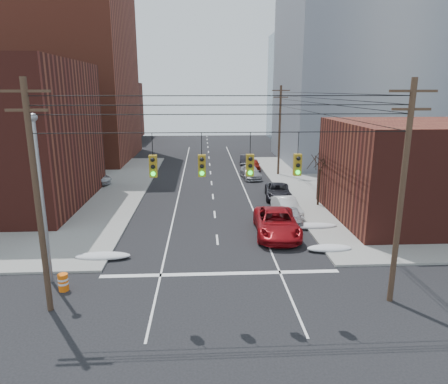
{
  "coord_description": "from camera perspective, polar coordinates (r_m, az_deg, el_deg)",
  "views": [
    {
      "loc": [
        -0.94,
        -14.91,
        10.44
      ],
      "look_at": [
        0.6,
        14.1,
        3.0
      ],
      "focal_mm": 32.0,
      "sensor_mm": 36.0,
      "label": 1
    }
  ],
  "objects": [
    {
      "name": "parked_car_f",
      "position": [
        58.2,
        2.97,
        4.64
      ],
      "size": [
        1.75,
        3.95,
        1.26
      ],
      "primitive_type": "imported",
      "rotation": [
        0.0,
        0.0,
        -0.11
      ],
      "color": "black",
      "rests_on": "ground"
    },
    {
      "name": "parked_car_b",
      "position": [
        34.55,
        8.94,
        -2.1
      ],
      "size": [
        2.07,
        4.71,
        1.5
      ],
      "primitive_type": "imported",
      "rotation": [
        0.0,
        0.0,
        0.11
      ],
      "color": "silver",
      "rests_on": "ground"
    },
    {
      "name": "parked_car_c",
      "position": [
        39.78,
        7.69,
        0.1
      ],
      "size": [
        2.98,
        5.45,
        1.45
      ],
      "primitive_type": "imported",
      "rotation": [
        0.0,
        0.0,
        -0.11
      ],
      "color": "black",
      "rests_on": "ground"
    },
    {
      "name": "building_office",
      "position": [
        63.26,
        18.94,
        15.49
      ],
      "size": [
        22.0,
        20.0,
        25.0
      ],
      "primitive_type": "cube",
      "color": "gray",
      "rests_on": "ground"
    },
    {
      "name": "parked_car_d",
      "position": [
        48.68,
        3.8,
        2.84
      ],
      "size": [
        2.42,
        5.21,
        1.47
      ],
      "primitive_type": "imported",
      "rotation": [
        0.0,
        0.0,
        0.07
      ],
      "color": "#AAA9AE",
      "rests_on": "ground"
    },
    {
      "name": "utility_pole_left",
      "position": [
        19.99,
        -25.15,
        -0.49
      ],
      "size": [
        2.2,
        0.28,
        11.0
      ],
      "color": "#473323",
      "rests_on": "ground"
    },
    {
      "name": "building_glass",
      "position": [
        88.5,
        13.76,
        14.33
      ],
      "size": [
        20.0,
        18.0,
        22.0
      ],
      "primitive_type": "cube",
      "color": "gray",
      "rests_on": "ground"
    },
    {
      "name": "traffic_signals",
      "position": [
        18.21,
        0.28,
        4.01
      ],
      "size": [
        17.0,
        0.42,
        2.02
      ],
      "color": "black",
      "rests_on": "ground"
    },
    {
      "name": "lot_car_d",
      "position": [
        48.1,
        -22.2,
        1.77
      ],
      "size": [
        4.18,
        2.09,
        1.37
      ],
      "primitive_type": "imported",
      "rotation": [
        0.0,
        0.0,
        1.45
      ],
      "color": "#B1B2B6",
      "rests_on": "sidewalk_nw"
    },
    {
      "name": "parked_car_e",
      "position": [
        54.16,
        4.26,
        3.95
      ],
      "size": [
        1.82,
        4.12,
        1.38
      ],
      "primitive_type": "imported",
      "rotation": [
        0.0,
        0.0,
        -0.05
      ],
      "color": "maroon",
      "rests_on": "ground"
    },
    {
      "name": "lot_car_c",
      "position": [
        42.47,
        -26.41,
        -0.26
      ],
      "size": [
        4.81,
        2.54,
        1.33
      ],
      "primitive_type": "imported",
      "rotation": [
        0.0,
        0.0,
        1.42
      ],
      "color": "black",
      "rests_on": "sidewalk_nw"
    },
    {
      "name": "street_light",
      "position": [
        23.12,
        -24.68,
        0.8
      ],
      "size": [
        0.44,
        0.44,
        9.32
      ],
      "color": "gray",
      "rests_on": "ground"
    },
    {
      "name": "building_brick_far",
      "position": [
        92.48,
        -19.12,
        10.84
      ],
      "size": [
        22.0,
        18.0,
        12.0
      ],
      "primitive_type": "cube",
      "color": "#501E18",
      "rests_on": "ground"
    },
    {
      "name": "utility_pole_right",
      "position": [
        20.78,
        24.08,
        0.14
      ],
      "size": [
        2.2,
        0.28,
        11.0
      ],
      "color": "#473323",
      "rests_on": "ground"
    },
    {
      "name": "ground",
      "position": [
        18.23,
        0.51,
        -20.58
      ],
      "size": [
        160.0,
        160.0,
        0.0
      ],
      "primitive_type": "plane",
      "color": "black",
      "rests_on": "ground"
    },
    {
      "name": "building_storefront",
      "position": [
        36.83,
        28.01,
        2.6
      ],
      "size": [
        16.0,
        12.0,
        8.0
      ],
      "primitive_type": "cube",
      "color": "#501E18",
      "rests_on": "ground"
    },
    {
      "name": "snow_nw",
      "position": [
        26.8,
        -16.94,
        -8.74
      ],
      "size": [
        3.5,
        1.08,
        0.42
      ],
      "primitive_type": "ellipsoid",
      "color": "silver",
      "rests_on": "ground"
    },
    {
      "name": "construction_barrel",
      "position": [
        23.47,
        -21.99,
        -11.85
      ],
      "size": [
        0.63,
        0.63,
        0.95
      ],
      "rotation": [
        0.0,
        0.0,
        0.18
      ],
      "color": "orange",
      "rests_on": "ground"
    },
    {
      "name": "parked_car_a",
      "position": [
        32.63,
        9.73,
        -3.38
      ],
      "size": [
        1.73,
        3.7,
        1.22
      ],
      "primitive_type": "imported",
      "rotation": [
        0.0,
        0.0,
        -0.08
      ],
      "color": "silver",
      "rests_on": "ground"
    },
    {
      "name": "bare_tree",
      "position": [
        37.36,
        13.41,
        1.42
      ],
      "size": [
        2.09,
        2.2,
        4.93
      ],
      "color": "black",
      "rests_on": "ground"
    },
    {
      "name": "building_brick_tall",
      "position": [
        67.16,
        -24.25,
        17.06
      ],
      "size": [
        24.0,
        20.0,
        30.0
      ],
      "primitive_type": "cube",
      "color": "brown",
      "rests_on": "ground"
    },
    {
      "name": "red_pickup",
      "position": [
        29.78,
        7.51,
        -4.39
      ],
      "size": [
        3.47,
        6.84,
        1.85
      ],
      "primitive_type": "imported",
      "rotation": [
        0.0,
        0.0,
        -0.06
      ],
      "color": "maroon",
      "rests_on": "ground"
    },
    {
      "name": "snow_east_far",
      "position": [
        31.79,
        12.39,
        -4.76
      ],
      "size": [
        4.0,
        1.08,
        0.42
      ],
      "primitive_type": "ellipsoid",
      "color": "silver",
      "rests_on": "ground"
    },
    {
      "name": "lot_car_b",
      "position": [
        46.93,
        -19.12,
        1.85
      ],
      "size": [
        5.54,
        2.62,
        1.53
      ],
      "primitive_type": "imported",
      "rotation": [
        0.0,
        0.0,
        1.56
      ],
      "color": "#ABABB0",
      "rests_on": "sidewalk_nw"
    },
    {
      "name": "snow_ne",
      "position": [
        27.76,
        14.82,
        -7.77
      ],
      "size": [
        3.0,
        1.08,
        0.42
      ],
      "primitive_type": "ellipsoid",
      "color": "silver",
      "rests_on": "ground"
    },
    {
      "name": "utility_pole_far",
      "position": [
        50.04,
        7.94,
        8.89
      ],
      "size": [
        2.2,
        0.28,
        11.0
      ],
      "color": "#473323",
      "rests_on": "ground"
    },
    {
      "name": "lot_car_a",
      "position": [
        38.08,
        -24.19,
        -1.63
      ],
      "size": [
        4.03,
        2.22,
        1.26
      ],
      "primitive_type": "imported",
      "rotation": [
        0.0,
        0.0,
        1.82
      ],
      "color": "silver",
      "rests_on": "sidewalk_nw"
    }
  ]
}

